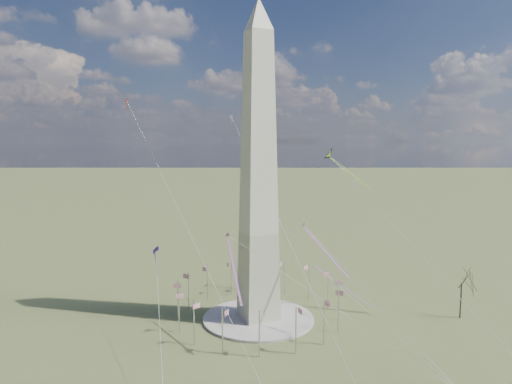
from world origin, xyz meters
name	(u,v)px	position (x,y,z in m)	size (l,w,h in m)	color
ground	(258,319)	(0.00, 0.00, 0.00)	(2000.00, 2000.00, 0.00)	#4C552A
plaza	(258,318)	(0.00, 0.00, 0.40)	(36.00, 36.00, 0.80)	#B2A9A3
washington_monument	(258,172)	(0.00, 0.00, 47.95)	(15.56, 15.56, 100.00)	#B5B098
flagpole_ring	(258,298)	(0.00, 0.00, 7.27)	(54.40, 54.40, 13.00)	silver
tree_near	(462,281)	(61.49, -24.29, 12.48)	(10.00, 10.00, 17.50)	#493A2C
kite_delta_black	(332,157)	(34.78, 13.09, 51.84)	(13.75, 16.48, 14.48)	black
kite_diamond_purple	(156,253)	(-30.57, 10.81, 22.52)	(1.79, 2.98, 9.53)	#3B186E
kite_streamer_left	(319,243)	(14.38, -13.24, 26.76)	(5.91, 19.25, 13.43)	#FF2B28
kite_streamer_mid	(232,258)	(-12.30, -9.42, 23.96)	(5.22, 22.32, 15.42)	#FF2B28
kite_streamer_right	(334,280)	(27.68, -1.46, 10.35)	(16.77, 14.84, 14.52)	#FF2B28
kite_small_red	(127,101)	(-34.42, 40.67, 71.85)	(1.08, 1.72, 4.15)	#F8371D
kite_small_white	(231,118)	(7.64, 46.64, 67.24)	(1.13, 1.81, 4.38)	silver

